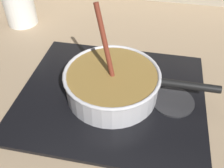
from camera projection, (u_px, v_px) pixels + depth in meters
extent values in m
cube|color=#9E8466|center=(86.00, 115.00, 0.76)|extent=(2.40, 1.60, 0.04)
cube|color=black|center=(112.00, 95.00, 0.78)|extent=(0.56, 0.48, 0.01)
torus|color=#592D0C|center=(112.00, 93.00, 0.78)|extent=(0.16, 0.16, 0.01)
cylinder|color=#262628|center=(173.00, 101.00, 0.75)|extent=(0.13, 0.13, 0.01)
cylinder|color=silver|center=(112.00, 84.00, 0.75)|extent=(0.27, 0.27, 0.08)
cylinder|color=olive|center=(112.00, 83.00, 0.75)|extent=(0.26, 0.26, 0.07)
torus|color=silver|center=(112.00, 74.00, 0.72)|extent=(0.28, 0.28, 0.01)
cylinder|color=black|center=(190.00, 86.00, 0.70)|extent=(0.17, 0.02, 0.02)
cylinder|color=#E5CC7A|center=(89.00, 71.00, 0.75)|extent=(0.03, 0.03, 0.01)
cylinder|color=#E5CC7A|center=(116.00, 67.00, 0.76)|extent=(0.03, 0.03, 0.01)
cylinder|color=#E5CC7A|center=(112.00, 82.00, 0.71)|extent=(0.03, 0.03, 0.01)
cylinder|color=beige|center=(119.00, 74.00, 0.74)|extent=(0.03, 0.03, 0.01)
cylinder|color=beige|center=(107.00, 56.00, 0.80)|extent=(0.03, 0.03, 0.01)
cylinder|color=#EDD88C|center=(104.00, 66.00, 0.77)|extent=(0.03, 0.03, 0.01)
cylinder|color=maroon|center=(105.00, 44.00, 0.68)|extent=(0.07, 0.06, 0.21)
cube|color=brown|center=(113.00, 80.00, 0.73)|extent=(0.05, 0.05, 0.01)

